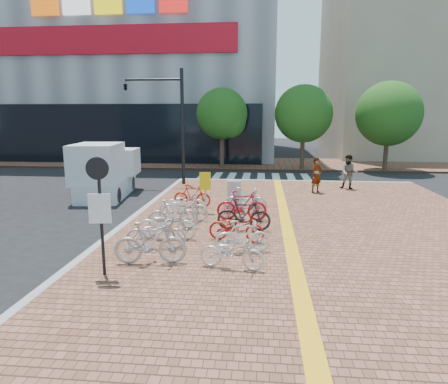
# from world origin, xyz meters

# --- Properties ---
(ground) EXTENTS (120.00, 120.00, 0.00)m
(ground) POSITION_xyz_m (0.00, 0.00, 0.00)
(ground) COLOR black
(ground) RESTS_ON ground
(sidewalk) EXTENTS (14.00, 34.00, 0.15)m
(sidewalk) POSITION_xyz_m (3.00, -5.00, 0.07)
(sidewalk) COLOR brown
(sidewalk) RESTS_ON ground
(tactile_strip) EXTENTS (0.40, 34.00, 0.01)m
(tactile_strip) POSITION_xyz_m (2.00, -5.00, 0.16)
(tactile_strip) COLOR #F4AC15
(tactile_strip) RESTS_ON sidewalk
(kerb_west) EXTENTS (0.25, 34.00, 0.15)m
(kerb_west) POSITION_xyz_m (-4.00, -5.00, 0.08)
(kerb_west) COLOR gray
(kerb_west) RESTS_ON ground
(kerb_north) EXTENTS (14.00, 0.25, 0.15)m
(kerb_north) POSITION_xyz_m (3.00, 12.00, 0.08)
(kerb_north) COLOR gray
(kerb_north) RESTS_ON ground
(far_sidewalk) EXTENTS (70.00, 8.00, 0.15)m
(far_sidewalk) POSITION_xyz_m (0.00, 21.00, 0.07)
(far_sidewalk) COLOR brown
(far_sidewalk) RESTS_ON ground
(department_store) EXTENTS (36.00, 24.27, 28.00)m
(department_store) POSITION_xyz_m (-15.99, 31.95, 13.98)
(department_store) COLOR slate
(department_store) RESTS_ON ground
(building_beige) EXTENTS (20.00, 18.00, 18.00)m
(building_beige) POSITION_xyz_m (18.00, 32.00, 9.00)
(building_beige) COLOR gray
(building_beige) RESTS_ON ground
(crosswalk) EXTENTS (7.50, 4.00, 0.01)m
(crosswalk) POSITION_xyz_m (0.50, 14.00, 0.01)
(crosswalk) COLOR silver
(crosswalk) RESTS_ON ground
(street_trees) EXTENTS (16.20, 4.60, 6.35)m
(street_trees) POSITION_xyz_m (5.04, 17.45, 4.10)
(street_trees) COLOR #38281E
(street_trees) RESTS_ON far_sidewalk
(bike_0) EXTENTS (2.00, 0.81, 1.17)m
(bike_0) POSITION_xyz_m (-1.89, -2.50, 0.73)
(bike_0) COLOR #A6A6AA
(bike_0) RESTS_ON sidewalk
(bike_1) EXTENTS (1.89, 0.89, 0.95)m
(bike_1) POSITION_xyz_m (-2.06, -1.24, 0.63)
(bike_1) COLOR #A2A2A7
(bike_1) RESTS_ON sidewalk
(bike_2) EXTENTS (1.95, 0.72, 1.02)m
(bike_2) POSITION_xyz_m (-1.97, -0.33, 0.66)
(bike_2) COLOR silver
(bike_2) RESTS_ON sidewalk
(bike_3) EXTENTS (1.83, 0.81, 1.06)m
(bike_3) POSITION_xyz_m (-2.01, 0.84, 0.68)
(bike_3) COLOR #AAAAAF
(bike_3) RESTS_ON sidewalk
(bike_4) EXTENTS (1.92, 0.67, 1.01)m
(bike_4) POSITION_xyz_m (-1.89, 1.99, 0.65)
(bike_4) COLOR silver
(bike_4) RESTS_ON sidewalk
(bike_5) EXTENTS (1.71, 0.73, 0.87)m
(bike_5) POSITION_xyz_m (-2.06, 3.24, 0.59)
(bike_5) COLOR white
(bike_5) RESTS_ON sidewalk
(bike_6) EXTENTS (1.72, 0.67, 1.00)m
(bike_6) POSITION_xyz_m (-1.95, 4.32, 0.65)
(bike_6) COLOR #B21E0C
(bike_6) RESTS_ON sidewalk
(bike_7) EXTENTS (1.80, 0.88, 0.91)m
(bike_7) POSITION_xyz_m (0.33, -2.66, 0.60)
(bike_7) COLOR silver
(bike_7) RESTS_ON sidewalk
(bike_8) EXTENTS (1.69, 0.76, 0.98)m
(bike_8) POSITION_xyz_m (0.54, -1.38, 0.64)
(bike_8) COLOR silver
(bike_8) RESTS_ON sidewalk
(bike_9) EXTENTS (1.88, 0.92, 0.95)m
(bike_9) POSITION_xyz_m (0.30, -0.33, 0.62)
(bike_9) COLOR #B2170C
(bike_9) RESTS_ON sidewalk
(bike_10) EXTENTS (1.89, 0.61, 1.12)m
(bike_10) POSITION_xyz_m (0.47, 0.92, 0.71)
(bike_10) COLOR black
(bike_10) RESTS_ON sidewalk
(bike_11) EXTENTS (1.92, 0.57, 1.15)m
(bike_11) POSITION_xyz_m (0.33, 2.25, 0.72)
(bike_11) COLOR red
(bike_11) RESTS_ON sidewalk
(bike_12) EXTENTS (1.81, 0.60, 1.07)m
(bike_12) POSITION_xyz_m (0.42, 3.36, 0.69)
(bike_12) COLOR silver
(bike_12) RESTS_ON sidewalk
(bike_13) EXTENTS (1.70, 0.82, 0.85)m
(bike_13) POSITION_xyz_m (0.40, 4.37, 0.58)
(bike_13) COLOR silver
(bike_13) RESTS_ON sidewalk
(pedestrian_a) EXTENTS (0.79, 0.74, 1.82)m
(pedestrian_a) POSITION_xyz_m (3.86, 8.15, 1.06)
(pedestrian_a) COLOR gray
(pedestrian_a) RESTS_ON sidewalk
(pedestrian_b) EXTENTS (1.08, 0.96, 1.86)m
(pedestrian_b) POSITION_xyz_m (5.74, 9.34, 1.08)
(pedestrian_b) COLOR #4B515F
(pedestrian_b) RESTS_ON sidewalk
(utility_box) EXTENTS (0.62, 0.48, 1.26)m
(utility_box) POSITION_xyz_m (-0.09, 3.93, 0.78)
(utility_box) COLOR silver
(utility_box) RESTS_ON sidewalk
(yellow_sign) EXTENTS (0.46, 0.13, 1.68)m
(yellow_sign) POSITION_xyz_m (-1.23, 3.34, 1.31)
(yellow_sign) COLOR #B7B7BC
(yellow_sign) RESTS_ON sidewalk
(notice_sign) EXTENTS (0.55, 0.16, 2.98)m
(notice_sign) POSITION_xyz_m (-2.85, -3.39, 2.03)
(notice_sign) COLOR black
(notice_sign) RESTS_ON sidewalk
(traffic_light_pole) EXTENTS (3.50, 1.35, 6.52)m
(traffic_light_pole) POSITION_xyz_m (-5.01, 10.17, 4.65)
(traffic_light_pole) COLOR black
(traffic_light_pole) RESTS_ON sidewalk
(box_truck) EXTENTS (2.60, 4.95, 2.74)m
(box_truck) POSITION_xyz_m (-6.85, 6.91, 1.29)
(box_truck) COLOR silver
(box_truck) RESTS_ON ground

